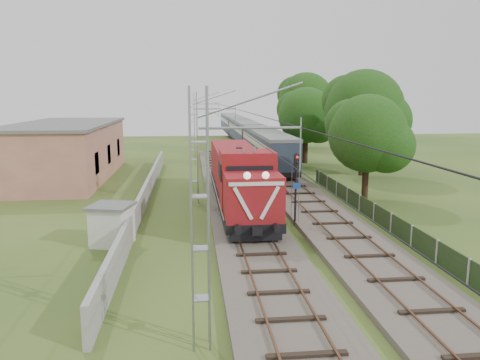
{
  "coord_description": "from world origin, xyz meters",
  "views": [
    {
      "loc": [
        -3.24,
        -21.51,
        7.73
      ],
      "look_at": [
        -0.0,
        8.85,
        2.2
      ],
      "focal_mm": 35.0,
      "sensor_mm": 36.0,
      "label": 1
    }
  ],
  "objects": [
    {
      "name": "tree_a",
      "position": [
        9.83,
        11.75,
        4.9
      ],
      "size": [
        6.06,
        5.78,
        7.86
      ],
      "color": "#392317",
      "rests_on": "ground"
    },
    {
      "name": "tree_c",
      "position": [
        10.06,
        31.29,
        5.42
      ],
      "size": [
        6.7,
        6.38,
        8.69
      ],
      "color": "#392317",
      "rests_on": "ground"
    },
    {
      "name": "catenary",
      "position": [
        -2.95,
        12.0,
        4.05
      ],
      "size": [
        3.31,
        70.0,
        8.0
      ],
      "color": "gray",
      "rests_on": "ground"
    },
    {
      "name": "ground",
      "position": [
        0.0,
        0.0,
        0.0
      ],
      "size": [
        140.0,
        140.0,
        0.0
      ],
      "primitive_type": "plane",
      "color": "#334D1C",
      "rests_on": "ground"
    },
    {
      "name": "signal_post",
      "position": [
        2.93,
        5.11,
        3.04
      ],
      "size": [
        0.49,
        0.38,
        4.42
      ],
      "color": "black",
      "rests_on": "ground"
    },
    {
      "name": "coach_rake",
      "position": [
        5.0,
        50.27,
        2.42
      ],
      "size": [
        2.9,
        64.56,
        3.35
      ],
      "color": "black",
      "rests_on": "ground"
    },
    {
      "name": "fence",
      "position": [
        8.0,
        3.0,
        0.6
      ],
      "size": [
        0.12,
        32.0,
        1.2
      ],
      "color": "black",
      "rests_on": "ground"
    },
    {
      "name": "locomotive",
      "position": [
        0.0,
        9.79,
        2.3
      ],
      "size": [
        3.1,
        17.72,
        4.5
      ],
      "color": "black",
      "rests_on": "ground"
    },
    {
      "name": "station_building",
      "position": [
        -15.0,
        24.0,
        2.63
      ],
      "size": [
        8.4,
        20.4,
        5.22
      ],
      "color": "tan",
      "rests_on": "ground"
    },
    {
      "name": "track_main",
      "position": [
        0.0,
        7.0,
        0.18
      ],
      "size": [
        4.2,
        70.0,
        0.45
      ],
      "color": "#6B6054",
      "rests_on": "ground"
    },
    {
      "name": "boundary_wall",
      "position": [
        -6.5,
        12.0,
        0.75
      ],
      "size": [
        0.25,
        40.0,
        1.5
      ],
      "primitive_type": "cube",
      "color": "#9E9E99",
      "rests_on": "ground"
    },
    {
      "name": "tree_b",
      "position": [
        13.52,
        22.3,
        6.38
      ],
      "size": [
        7.89,
        7.52,
        10.23
      ],
      "color": "#392317",
      "rests_on": "ground"
    },
    {
      "name": "track_side",
      "position": [
        5.0,
        20.0,
        0.18
      ],
      "size": [
        4.2,
        80.0,
        0.45
      ],
      "color": "#6B6054",
      "rests_on": "ground"
    },
    {
      "name": "tree_d",
      "position": [
        14.25,
        48.23,
        6.97
      ],
      "size": [
        8.62,
        8.21,
        11.17
      ],
      "color": "#392317",
      "rests_on": "ground"
    },
    {
      "name": "relay_hut",
      "position": [
        -7.4,
        2.66,
        1.09
      ],
      "size": [
        2.55,
        2.55,
        2.16
      ],
      "color": "silver",
      "rests_on": "ground"
    }
  ]
}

